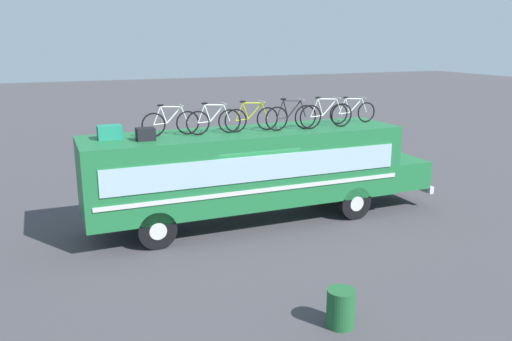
# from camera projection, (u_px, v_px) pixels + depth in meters

# --- Properties ---
(ground_plane) EXTENTS (120.00, 120.00, 0.00)m
(ground_plane) POSITION_uv_depth(u_px,v_px,m) (246.00, 222.00, 16.32)
(ground_plane) COLOR #423F44
(bus) EXTENTS (11.22, 2.41, 2.88)m
(bus) POSITION_uv_depth(u_px,v_px,m) (255.00, 168.00, 16.00)
(bus) COLOR #1E6B38
(bus) RESTS_ON ground
(luggage_bag_1) EXTENTS (0.65, 0.45, 0.38)m
(luggage_bag_1) POSITION_uv_depth(u_px,v_px,m) (110.00, 132.00, 14.36)
(luggage_bag_1) COLOR #1E7F66
(luggage_bag_1) RESTS_ON bus
(luggage_bag_2) EXTENTS (0.49, 0.40, 0.34)m
(luggage_bag_2) POSITION_uv_depth(u_px,v_px,m) (146.00, 134.00, 14.18)
(luggage_bag_2) COLOR black
(luggage_bag_2) RESTS_ON bus
(rooftop_bicycle_1) EXTENTS (1.67, 0.44, 0.91)m
(rooftop_bicycle_1) POSITION_uv_depth(u_px,v_px,m) (171.00, 122.00, 14.80)
(rooftop_bicycle_1) COLOR black
(rooftop_bicycle_1) RESTS_ON bus
(rooftop_bicycle_2) EXTENTS (1.66, 0.44, 0.93)m
(rooftop_bicycle_2) POSITION_uv_depth(u_px,v_px,m) (214.00, 121.00, 15.05)
(rooftop_bicycle_2) COLOR black
(rooftop_bicycle_2) RESTS_ON bus
(rooftop_bicycle_3) EXTENTS (1.72, 0.44, 0.93)m
(rooftop_bicycle_3) POSITION_uv_depth(u_px,v_px,m) (252.00, 118.00, 15.50)
(rooftop_bicycle_3) COLOR black
(rooftop_bicycle_3) RESTS_ON bus
(rooftop_bicycle_4) EXTENTS (1.70, 0.44, 0.97)m
(rooftop_bicycle_4) POSITION_uv_depth(u_px,v_px,m) (291.00, 117.00, 15.74)
(rooftop_bicycle_4) COLOR black
(rooftop_bicycle_4) RESTS_ON bus
(rooftop_bicycle_5) EXTENTS (1.84, 0.44, 0.98)m
(rooftop_bicycle_5) POSITION_uv_depth(u_px,v_px,m) (326.00, 115.00, 16.09)
(rooftop_bicycle_5) COLOR black
(rooftop_bicycle_5) RESTS_ON bus
(rooftop_bicycle_6) EXTENTS (1.72, 0.44, 0.88)m
(rooftop_bicycle_6) POSITION_uv_depth(u_px,v_px,m) (353.00, 112.00, 17.01)
(rooftop_bicycle_6) COLOR black
(rooftop_bicycle_6) RESTS_ON bus
(trash_bin) EXTENTS (0.56, 0.56, 0.78)m
(trash_bin) POSITION_uv_depth(u_px,v_px,m) (341.00, 308.00, 10.33)
(trash_bin) COLOR #1E592D
(trash_bin) RESTS_ON ground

